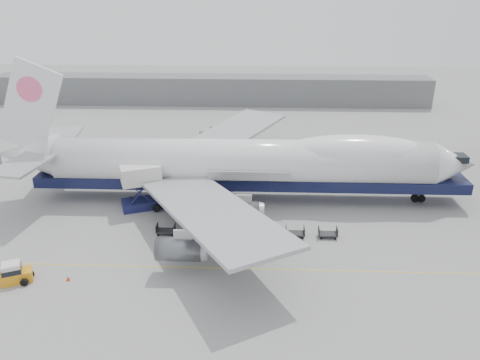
{
  "coord_description": "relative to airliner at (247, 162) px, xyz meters",
  "views": [
    {
      "loc": [
        2.12,
        -49.19,
        28.72
      ],
      "look_at": [
        -0.11,
        6.0,
        5.45
      ],
      "focal_mm": 35.0,
      "sensor_mm": 36.0,
      "label": 1
    }
  ],
  "objects": [
    {
      "name": "apron_line",
      "position": [
        -0.64,
        -18.0,
        -5.62
      ],
      "size": [
        60.0,
        0.15,
        0.01
      ],
      "primitive_type": "cube",
      "color": "gold",
      "rests_on": "ground"
    },
    {
      "name": "dolly_0",
      "position": [
        -9.76,
        -10.72,
        -5.09
      ],
      "size": [
        2.3,
        1.35,
        1.3
      ],
      "color": "#2D2D30",
      "rests_on": "ground"
    },
    {
      "name": "ground",
      "position": [
        -0.64,
        -12.0,
        -5.62
      ],
      "size": [
        260.0,
        260.0,
        0.0
      ],
      "primitive_type": "plane",
      "color": "gray",
      "rests_on": "ground"
    },
    {
      "name": "dolly_4",
      "position": [
        6.2,
        -10.72,
        -5.09
      ],
      "size": [
        2.3,
        1.35,
        1.3
      ],
      "color": "#2D2D30",
      "rests_on": "ground"
    },
    {
      "name": "baggage_tug",
      "position": [
        -23.54,
        -21.32,
        -4.63
      ],
      "size": [
        3.46,
        2.74,
        2.24
      ],
      "rotation": [
        0.0,
        0.0,
        0.42
      ],
      "color": "orange",
      "rests_on": "ground"
    },
    {
      "name": "dolly_2",
      "position": [
        -1.78,
        -10.72,
        -5.09
      ],
      "size": [
        2.3,
        1.35,
        1.3
      ],
      "color": "#2D2D30",
      "rests_on": "ground"
    },
    {
      "name": "airliner",
      "position": [
        0.0,
        0.0,
        0.0
      ],
      "size": [
        67.0,
        55.3,
        19.98
      ],
      "color": "white",
      "rests_on": "ground"
    },
    {
      "name": "dolly_3",
      "position": [
        2.21,
        -10.72,
        -5.09
      ],
      "size": [
        2.3,
        1.35,
        1.3
      ],
      "color": "#2D2D30",
      "rests_on": "ground"
    },
    {
      "name": "hangar",
      "position": [
        -10.64,
        58.0,
        -2.12
      ],
      "size": [
        110.0,
        8.0,
        7.0
      ],
      "primitive_type": "cube",
      "color": "slate",
      "rests_on": "ground"
    },
    {
      "name": "dolly_5",
      "position": [
        10.18,
        -10.72,
        -5.09
      ],
      "size": [
        2.3,
        1.35,
        1.3
      ],
      "color": "#2D2D30",
      "rests_on": "ground"
    },
    {
      "name": "catering_truck",
      "position": [
        -14.25,
        -3.48,
        -2.16
      ],
      "size": [
        6.31,
        5.31,
        6.25
      ],
      "rotation": [
        0.0,
        0.0,
        0.38
      ],
      "color": "navy",
      "rests_on": "ground"
    },
    {
      "name": "traffic_cone",
      "position": [
        -18.19,
        -20.92,
        -5.35
      ],
      "size": [
        0.39,
        0.39,
        0.57
      ],
      "rotation": [
        0.0,
        0.0,
        -0.42
      ],
      "color": "red",
      "rests_on": "ground"
    },
    {
      "name": "dolly_1",
      "position": [
        -5.77,
        -10.72,
        -5.09
      ],
      "size": [
        2.3,
        1.35,
        1.3
      ],
      "color": "#2D2D30",
      "rests_on": "ground"
    }
  ]
}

